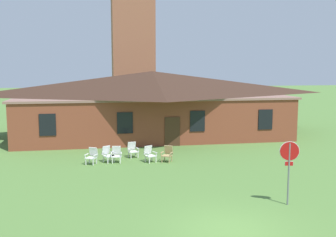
{
  "coord_description": "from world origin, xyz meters",
  "views": [
    {
      "loc": [
        -4.34,
        -12.45,
        5.62
      ],
      "look_at": [
        -0.58,
        8.88,
        2.78
      ],
      "focal_mm": 41.94,
      "sensor_mm": 36.0,
      "label": 1
    }
  ],
  "objects_px": {
    "stop_sign": "(289,160)",
    "lawn_chair_by_porch": "(92,156)",
    "lawn_chair_right_end": "(149,154)",
    "lawn_chair_middle": "(133,149)",
    "lawn_chair_left_end": "(116,154)",
    "lawn_chair_far_side": "(168,153)",
    "lawn_chair_near_door": "(108,154)"
  },
  "relations": [
    {
      "from": "lawn_chair_right_end",
      "to": "lawn_chair_far_side",
      "type": "xyz_separation_m",
      "value": [
        1.07,
        -0.12,
        0.0
      ]
    },
    {
      "from": "lawn_chair_right_end",
      "to": "lawn_chair_by_porch",
      "type": "bearing_deg",
      "value": 178.76
    },
    {
      "from": "lawn_chair_near_door",
      "to": "lawn_chair_right_end",
      "type": "bearing_deg",
      "value": -8.97
    },
    {
      "from": "lawn_chair_by_porch",
      "to": "lawn_chair_right_end",
      "type": "bearing_deg",
      "value": -1.24
    },
    {
      "from": "lawn_chair_near_door",
      "to": "lawn_chair_by_porch",
      "type": "bearing_deg",
      "value": -160.87
    },
    {
      "from": "stop_sign",
      "to": "lawn_chair_by_porch",
      "type": "xyz_separation_m",
      "value": [
        -8.02,
        8.36,
        -1.38
      ]
    },
    {
      "from": "stop_sign",
      "to": "lawn_chair_middle",
      "type": "height_order",
      "value": "stop_sign"
    },
    {
      "from": "stop_sign",
      "to": "lawn_chair_by_porch",
      "type": "relative_size",
      "value": 2.77
    },
    {
      "from": "lawn_chair_far_side",
      "to": "lawn_chair_by_porch",
      "type": "bearing_deg",
      "value": 177.47
    },
    {
      "from": "lawn_chair_near_door",
      "to": "lawn_chair_left_end",
      "type": "bearing_deg",
      "value": -15.16
    },
    {
      "from": "lawn_chair_near_door",
      "to": "lawn_chair_right_end",
      "type": "xyz_separation_m",
      "value": [
        2.46,
        -0.39,
        0.0
      ]
    },
    {
      "from": "lawn_chair_left_end",
      "to": "lawn_chair_right_end",
      "type": "xyz_separation_m",
      "value": [
        1.95,
        -0.25,
        0.0
      ]
    },
    {
      "from": "lawn_chair_by_porch",
      "to": "lawn_chair_left_end",
      "type": "xyz_separation_m",
      "value": [
        1.42,
        0.18,
        0.0
      ]
    },
    {
      "from": "lawn_chair_by_porch",
      "to": "lawn_chair_far_side",
      "type": "xyz_separation_m",
      "value": [
        4.44,
        -0.2,
        0.0
      ]
    },
    {
      "from": "stop_sign",
      "to": "lawn_chair_middle",
      "type": "distance_m",
      "value": 11.23
    },
    {
      "from": "lawn_chair_near_door",
      "to": "lawn_chair_middle",
      "type": "relative_size",
      "value": 1.0
    },
    {
      "from": "lawn_chair_by_porch",
      "to": "lawn_chair_far_side",
      "type": "relative_size",
      "value": 1.0
    },
    {
      "from": "lawn_chair_near_door",
      "to": "lawn_chair_far_side",
      "type": "height_order",
      "value": "same"
    },
    {
      "from": "lawn_chair_middle",
      "to": "lawn_chair_far_side",
      "type": "height_order",
      "value": "same"
    },
    {
      "from": "lawn_chair_by_porch",
      "to": "lawn_chair_near_door",
      "type": "relative_size",
      "value": 1.0
    },
    {
      "from": "lawn_chair_middle",
      "to": "lawn_chair_right_end",
      "type": "height_order",
      "value": "same"
    },
    {
      "from": "stop_sign",
      "to": "lawn_chair_right_end",
      "type": "distance_m",
      "value": 9.61
    },
    {
      "from": "lawn_chair_left_end",
      "to": "lawn_chair_middle",
      "type": "distance_m",
      "value": 1.54
    },
    {
      "from": "stop_sign",
      "to": "lawn_chair_left_end",
      "type": "xyz_separation_m",
      "value": [
        -6.6,
        8.54,
        -1.38
      ]
    },
    {
      "from": "lawn_chair_middle",
      "to": "lawn_chair_by_porch",
      "type": "bearing_deg",
      "value": -152.31
    },
    {
      "from": "stop_sign",
      "to": "lawn_chair_by_porch",
      "type": "bearing_deg",
      "value": 133.81
    },
    {
      "from": "stop_sign",
      "to": "lawn_chair_right_end",
      "type": "bearing_deg",
      "value": 119.31
    },
    {
      "from": "lawn_chair_by_porch",
      "to": "lawn_chair_middle",
      "type": "xyz_separation_m",
      "value": [
        2.48,
        1.3,
        0.0
      ]
    },
    {
      "from": "lawn_chair_right_end",
      "to": "lawn_chair_far_side",
      "type": "bearing_deg",
      "value": -6.52
    },
    {
      "from": "lawn_chair_near_door",
      "to": "lawn_chair_left_end",
      "type": "relative_size",
      "value": 1.0
    },
    {
      "from": "lawn_chair_by_porch",
      "to": "lawn_chair_near_door",
      "type": "bearing_deg",
      "value": 19.13
    },
    {
      "from": "stop_sign",
      "to": "lawn_chair_left_end",
      "type": "distance_m",
      "value": 10.88
    }
  ]
}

